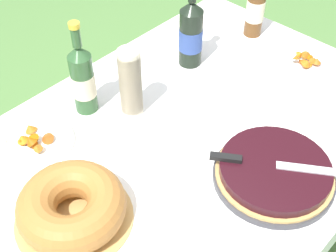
{
  "coord_description": "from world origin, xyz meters",
  "views": [
    {
      "loc": [
        -0.71,
        -0.65,
        1.78
      ],
      "look_at": [
        0.03,
        0.04,
        0.79
      ],
      "focal_mm": 50.0,
      "sensor_mm": 36.0,
      "label": 1
    }
  ],
  "objects_px": {
    "berry_tart": "(274,173)",
    "snack_plate_left": "(309,65)",
    "cup_stack": "(130,83)",
    "snack_plate_far": "(38,140)",
    "bundt_cake": "(72,207)",
    "cider_bottle_green": "(83,79)",
    "serving_knife": "(266,163)",
    "juice_bottle_red": "(191,34)",
    "cider_bottle_amber": "(256,4)"
  },
  "relations": [
    {
      "from": "snack_plate_far",
      "to": "snack_plate_left",
      "type": "bearing_deg",
      "value": -24.09
    },
    {
      "from": "bundt_cake",
      "to": "cider_bottle_amber",
      "type": "xyz_separation_m",
      "value": [
        1.04,
        0.18,
        0.08
      ]
    },
    {
      "from": "bundt_cake",
      "to": "snack_plate_far",
      "type": "relative_size",
      "value": 1.45
    },
    {
      "from": "cider_bottle_amber",
      "to": "snack_plate_far",
      "type": "height_order",
      "value": "cider_bottle_amber"
    },
    {
      "from": "berry_tart",
      "to": "snack_plate_far",
      "type": "relative_size",
      "value": 1.59
    },
    {
      "from": "bundt_cake",
      "to": "cup_stack",
      "type": "xyz_separation_m",
      "value": [
        0.4,
        0.2,
        0.07
      ]
    },
    {
      "from": "serving_knife",
      "to": "cup_stack",
      "type": "distance_m",
      "value": 0.48
    },
    {
      "from": "cup_stack",
      "to": "snack_plate_far",
      "type": "bearing_deg",
      "value": 160.54
    },
    {
      "from": "juice_bottle_red",
      "to": "berry_tart",
      "type": "bearing_deg",
      "value": -115.21
    },
    {
      "from": "berry_tart",
      "to": "serving_knife",
      "type": "xyz_separation_m",
      "value": [
        -0.02,
        0.02,
        0.04
      ]
    },
    {
      "from": "cup_stack",
      "to": "cider_bottle_green",
      "type": "relative_size",
      "value": 0.74
    },
    {
      "from": "berry_tart",
      "to": "cider_bottle_amber",
      "type": "xyz_separation_m",
      "value": [
        0.57,
        0.49,
        0.1
      ]
    },
    {
      "from": "cup_stack",
      "to": "snack_plate_far",
      "type": "height_order",
      "value": "cup_stack"
    },
    {
      "from": "bundt_cake",
      "to": "cider_bottle_green",
      "type": "relative_size",
      "value": 0.96
    },
    {
      "from": "bundt_cake",
      "to": "snack_plate_left",
      "type": "height_order",
      "value": "bundt_cake"
    },
    {
      "from": "cup_stack",
      "to": "snack_plate_left",
      "type": "height_order",
      "value": "cup_stack"
    },
    {
      "from": "cider_bottle_amber",
      "to": "snack_plate_left",
      "type": "xyz_separation_m",
      "value": [
        -0.04,
        -0.28,
        -0.12
      ]
    },
    {
      "from": "cider_bottle_amber",
      "to": "snack_plate_far",
      "type": "xyz_separation_m",
      "value": [
        -0.95,
        0.12,
        -0.12
      ]
    },
    {
      "from": "cider_bottle_green",
      "to": "snack_plate_left",
      "type": "xyz_separation_m",
      "value": [
        0.7,
        -0.42,
        -0.11
      ]
    },
    {
      "from": "serving_knife",
      "to": "cup_stack",
      "type": "bearing_deg",
      "value": 153.58
    },
    {
      "from": "cup_stack",
      "to": "berry_tart",
      "type": "bearing_deg",
      "value": -81.33
    },
    {
      "from": "serving_knife",
      "to": "snack_plate_far",
      "type": "height_order",
      "value": "serving_knife"
    },
    {
      "from": "bundt_cake",
      "to": "snack_plate_far",
      "type": "bearing_deg",
      "value": 71.89
    },
    {
      "from": "cup_stack",
      "to": "bundt_cake",
      "type": "bearing_deg",
      "value": -153.87
    },
    {
      "from": "bundt_cake",
      "to": "cider_bottle_green",
      "type": "distance_m",
      "value": 0.44
    },
    {
      "from": "serving_knife",
      "to": "snack_plate_far",
      "type": "xyz_separation_m",
      "value": [
        -0.36,
        0.58,
        -0.05
      ]
    },
    {
      "from": "bundt_cake",
      "to": "juice_bottle_red",
      "type": "distance_m",
      "value": 0.77
    },
    {
      "from": "bundt_cake",
      "to": "snack_plate_left",
      "type": "relative_size",
      "value": 1.4
    },
    {
      "from": "cider_bottle_green",
      "to": "snack_plate_left",
      "type": "distance_m",
      "value": 0.82
    },
    {
      "from": "berry_tart",
      "to": "bundt_cake",
      "type": "height_order",
      "value": "bundt_cake"
    },
    {
      "from": "cup_stack",
      "to": "cider_bottle_green",
      "type": "height_order",
      "value": "cider_bottle_green"
    },
    {
      "from": "bundt_cake",
      "to": "juice_bottle_red",
      "type": "bearing_deg",
      "value": 17.87
    },
    {
      "from": "serving_knife",
      "to": "cider_bottle_green",
      "type": "bearing_deg",
      "value": 160.74
    },
    {
      "from": "bundt_cake",
      "to": "cup_stack",
      "type": "height_order",
      "value": "cup_stack"
    },
    {
      "from": "cup_stack",
      "to": "snack_plate_left",
      "type": "distance_m",
      "value": 0.68
    },
    {
      "from": "snack_plate_left",
      "to": "snack_plate_far",
      "type": "distance_m",
      "value": 0.99
    },
    {
      "from": "snack_plate_left",
      "to": "serving_knife",
      "type": "bearing_deg",
      "value": -161.91
    },
    {
      "from": "cup_stack",
      "to": "snack_plate_left",
      "type": "bearing_deg",
      "value": -26.27
    },
    {
      "from": "snack_plate_far",
      "to": "bundt_cake",
      "type": "bearing_deg",
      "value": -108.11
    },
    {
      "from": "serving_knife",
      "to": "snack_plate_far",
      "type": "distance_m",
      "value": 0.69
    },
    {
      "from": "snack_plate_far",
      "to": "cup_stack",
      "type": "bearing_deg",
      "value": -19.46
    },
    {
      "from": "bundt_cake",
      "to": "cider_bottle_amber",
      "type": "bearing_deg",
      "value": 9.79
    },
    {
      "from": "cup_stack",
      "to": "snack_plate_far",
      "type": "distance_m",
      "value": 0.34
    },
    {
      "from": "snack_plate_far",
      "to": "cider_bottle_amber",
      "type": "bearing_deg",
      "value": -7.29
    },
    {
      "from": "snack_plate_left",
      "to": "snack_plate_far",
      "type": "height_order",
      "value": "snack_plate_left"
    },
    {
      "from": "snack_plate_left",
      "to": "snack_plate_far",
      "type": "relative_size",
      "value": 1.03
    },
    {
      "from": "cup_stack",
      "to": "snack_plate_left",
      "type": "relative_size",
      "value": 1.07
    },
    {
      "from": "cup_stack",
      "to": "cider_bottle_green",
      "type": "distance_m",
      "value": 0.15
    },
    {
      "from": "bundt_cake",
      "to": "cider_bottle_green",
      "type": "height_order",
      "value": "cider_bottle_green"
    },
    {
      "from": "berry_tart",
      "to": "snack_plate_left",
      "type": "bearing_deg",
      "value": 20.94
    }
  ]
}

